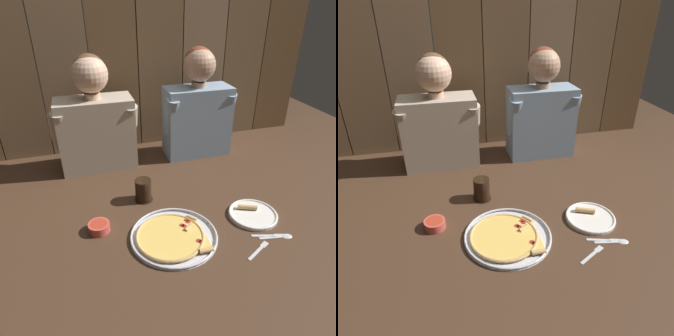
% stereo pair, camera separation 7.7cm
% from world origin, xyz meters
% --- Properties ---
extents(ground_plane, '(3.20, 3.20, 0.00)m').
position_xyz_m(ground_plane, '(0.00, 0.00, 0.00)').
color(ground_plane, '#422B1C').
extents(pizza_tray, '(0.35, 0.35, 0.03)m').
position_xyz_m(pizza_tray, '(-0.08, -0.15, 0.01)').
color(pizza_tray, silver).
rests_on(pizza_tray, ground).
extents(dinner_plate, '(0.21, 0.21, 0.03)m').
position_xyz_m(dinner_plate, '(0.31, -0.12, 0.01)').
color(dinner_plate, white).
rests_on(dinner_plate, ground).
extents(drinking_glass, '(0.09, 0.09, 0.11)m').
position_xyz_m(drinking_glass, '(-0.13, 0.14, 0.05)').
color(drinking_glass, black).
rests_on(drinking_glass, ground).
extents(dipping_bowl, '(0.09, 0.09, 0.04)m').
position_xyz_m(dipping_bowl, '(-0.36, -0.02, 0.02)').
color(dipping_bowl, '#CC4C42').
rests_on(dipping_bowl, ground).
extents(table_fork, '(0.12, 0.08, 0.01)m').
position_xyz_m(table_fork, '(0.22, -0.31, 0.00)').
color(table_fork, silver).
rests_on(table_fork, ground).
extents(table_knife, '(0.15, 0.06, 0.01)m').
position_xyz_m(table_knife, '(0.31, -0.26, 0.00)').
color(table_knife, silver).
rests_on(table_knife, ground).
extents(table_spoon, '(0.14, 0.05, 0.01)m').
position_xyz_m(table_spoon, '(0.35, -0.27, 0.00)').
color(table_spoon, silver).
rests_on(table_spoon, ground).
extents(diner_left, '(0.44, 0.21, 0.61)m').
position_xyz_m(diner_left, '(-0.29, 0.54, 0.28)').
color(diner_left, '#B2A38E').
rests_on(diner_left, ground).
extents(diner_right, '(0.42, 0.20, 0.62)m').
position_xyz_m(diner_right, '(0.29, 0.54, 0.29)').
color(diner_right, '#849EB7').
rests_on(diner_right, ground).
extents(wooden_backdrop_wall, '(2.19, 0.03, 1.40)m').
position_xyz_m(wooden_backdrop_wall, '(-0.00, 0.78, 0.70)').
color(wooden_backdrop_wall, brown).
rests_on(wooden_backdrop_wall, ground).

